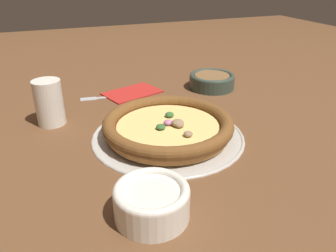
# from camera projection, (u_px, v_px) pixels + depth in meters

# --- Properties ---
(ground_plane) EXTENTS (3.00, 3.00, 0.00)m
(ground_plane) POSITION_uv_depth(u_px,v_px,m) (168.00, 136.00, 0.73)
(ground_plane) COLOR brown
(pizza_tray) EXTENTS (0.34, 0.34, 0.01)m
(pizza_tray) POSITION_uv_depth(u_px,v_px,m) (168.00, 135.00, 0.73)
(pizza_tray) COLOR #B7B2A8
(pizza_tray) RESTS_ON ground_plane
(pizza) EXTENTS (0.29, 0.29, 0.04)m
(pizza) POSITION_uv_depth(u_px,v_px,m) (168.00, 125.00, 0.72)
(pizza) COLOR #BC7F42
(pizza) RESTS_ON pizza_tray
(bowl_near) EXTENTS (0.12, 0.12, 0.05)m
(bowl_near) POSITION_uv_depth(u_px,v_px,m) (152.00, 201.00, 0.49)
(bowl_near) COLOR silver
(bowl_near) RESTS_ON ground_plane
(bowl_far) EXTENTS (0.14, 0.14, 0.04)m
(bowl_far) POSITION_uv_depth(u_px,v_px,m) (212.00, 80.00, 1.01)
(bowl_far) COLOR #334238
(bowl_far) RESTS_ON ground_plane
(drinking_cup) EXTENTS (0.07, 0.07, 0.11)m
(drinking_cup) POSITION_uv_depth(u_px,v_px,m) (49.00, 103.00, 0.77)
(drinking_cup) COLOR silver
(drinking_cup) RESTS_ON ground_plane
(napkin) EXTENTS (0.18, 0.15, 0.01)m
(napkin) POSITION_uv_depth(u_px,v_px,m) (133.00, 92.00, 0.98)
(napkin) COLOR #B2231E
(napkin) RESTS_ON ground_plane
(fork) EXTENTS (0.17, 0.04, 0.00)m
(fork) POSITION_uv_depth(u_px,v_px,m) (107.00, 97.00, 0.95)
(fork) COLOR #B7B7BC
(fork) RESTS_ON ground_plane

